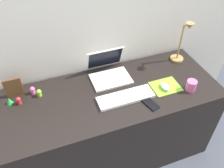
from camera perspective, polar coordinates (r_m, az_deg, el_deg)
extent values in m
plane|color=#474C56|center=(2.30, -0.72, -15.71)|extent=(6.00, 6.00, 0.00)
cube|color=silver|center=(2.00, -4.40, 3.78)|extent=(2.87, 0.05, 1.42)
cube|color=black|center=(2.00, -0.81, -10.05)|extent=(1.67, 0.64, 0.74)
cube|color=white|center=(1.83, -0.28, 1.26)|extent=(0.30, 0.21, 0.01)
cube|color=white|center=(1.87, -1.75, 6.20)|extent=(0.30, 0.07, 0.19)
cube|color=black|center=(1.87, -1.69, 6.15)|extent=(0.27, 0.06, 0.17)
cube|color=white|center=(1.68, 3.31, -3.21)|extent=(0.41, 0.13, 0.02)
cube|color=#8CDB33|center=(1.82, 12.81, -0.57)|extent=(0.21, 0.17, 0.00)
ellipsoid|color=white|center=(1.79, 12.70, -0.61)|extent=(0.06, 0.10, 0.03)
cube|color=black|center=(1.67, 9.26, -4.73)|extent=(0.10, 0.14, 0.01)
cylinder|color=#A5844C|center=(2.11, 15.36, 5.94)|extent=(0.11, 0.11, 0.02)
cylinder|color=#A5844C|center=(2.02, 16.22, 9.75)|extent=(0.01, 0.01, 0.32)
cylinder|color=#A5844C|center=(1.92, 17.67, 13.42)|extent=(0.01, 0.09, 0.07)
cone|color=#A5844C|center=(1.90, 18.24, 13.17)|extent=(0.06, 0.06, 0.05)
cube|color=brown|center=(1.80, -22.69, -0.81)|extent=(0.12, 0.02, 0.15)
cylinder|color=pink|center=(1.82, 18.59, -0.33)|extent=(0.07, 0.07, 0.08)
cylinder|color=red|center=(1.76, -21.49, -4.11)|extent=(0.03, 0.03, 0.03)
sphere|color=red|center=(1.75, -21.71, -3.47)|extent=(0.03, 0.03, 0.03)
cylinder|color=#8CDB33|center=(1.78, -17.09, -2.47)|extent=(0.03, 0.03, 0.02)
sphere|color=#8CDB33|center=(1.76, -17.26, -1.83)|extent=(0.04, 0.04, 0.04)
cone|color=green|center=(1.78, -23.55, -3.76)|extent=(0.04, 0.04, 0.05)
cylinder|color=pink|center=(1.81, -18.51, -1.84)|extent=(0.03, 0.03, 0.03)
sphere|color=pink|center=(1.79, -18.70, -1.19)|extent=(0.04, 0.04, 0.04)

